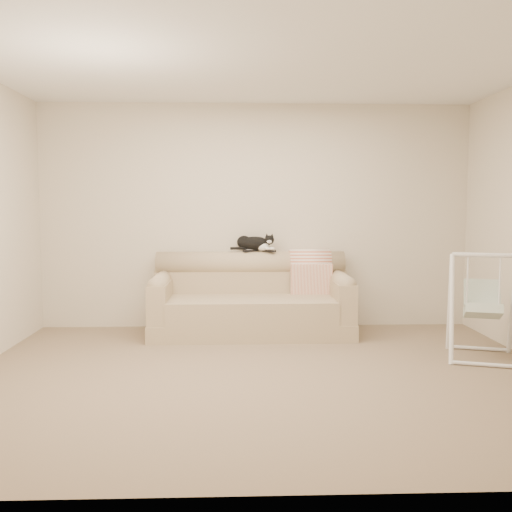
{
  "coord_description": "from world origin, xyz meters",
  "views": [
    {
      "loc": [
        -0.24,
        -4.68,
        1.42
      ],
      "look_at": [
        -0.02,
        1.27,
        0.9
      ],
      "focal_mm": 40.0,
      "sensor_mm": 36.0,
      "label": 1
    }
  ],
  "objects_px": {
    "remote_a": "(250,250)",
    "remote_b": "(269,251)",
    "tuxedo_cat": "(254,243)",
    "baby_swing": "(483,306)",
    "sofa": "(251,302)"
  },
  "relations": [
    {
      "from": "remote_a",
      "to": "remote_b",
      "type": "xyz_separation_m",
      "value": [
        0.21,
        -0.03,
        -0.0
      ]
    },
    {
      "from": "tuxedo_cat",
      "to": "baby_swing",
      "type": "bearing_deg",
      "value": -33.88
    },
    {
      "from": "remote_a",
      "to": "tuxedo_cat",
      "type": "relative_size",
      "value": 0.35
    },
    {
      "from": "remote_b",
      "to": "remote_a",
      "type": "bearing_deg",
      "value": 171.69
    },
    {
      "from": "baby_swing",
      "to": "sofa",
      "type": "bearing_deg",
      "value": 151.76
    },
    {
      "from": "tuxedo_cat",
      "to": "baby_swing",
      "type": "xyz_separation_m",
      "value": [
        2.08,
        -1.39,
        -0.5
      ]
    },
    {
      "from": "sofa",
      "to": "tuxedo_cat",
      "type": "relative_size",
      "value": 4.27
    },
    {
      "from": "tuxedo_cat",
      "to": "remote_b",
      "type": "bearing_deg",
      "value": -14.12
    },
    {
      "from": "sofa",
      "to": "remote_b",
      "type": "height_order",
      "value": "remote_b"
    },
    {
      "from": "sofa",
      "to": "remote_b",
      "type": "bearing_deg",
      "value": 45.08
    },
    {
      "from": "sofa",
      "to": "tuxedo_cat",
      "type": "distance_m",
      "value": 0.7
    },
    {
      "from": "tuxedo_cat",
      "to": "baby_swing",
      "type": "height_order",
      "value": "tuxedo_cat"
    },
    {
      "from": "baby_swing",
      "to": "remote_a",
      "type": "bearing_deg",
      "value": 146.9
    },
    {
      "from": "sofa",
      "to": "baby_swing",
      "type": "xyz_separation_m",
      "value": [
        2.12,
        -1.14,
        0.14
      ]
    },
    {
      "from": "remote_b",
      "to": "tuxedo_cat",
      "type": "relative_size",
      "value": 0.3
    }
  ]
}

